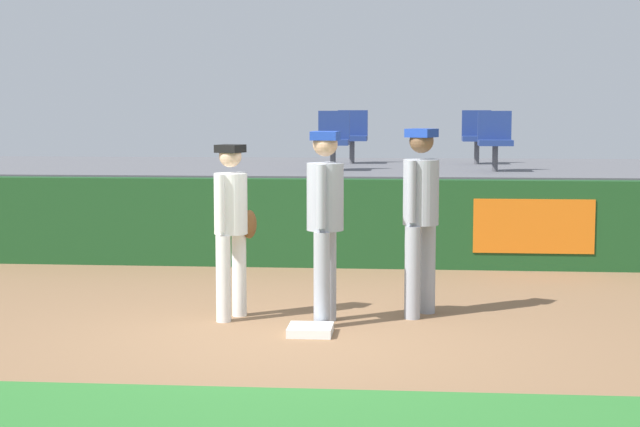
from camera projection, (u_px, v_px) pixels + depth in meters
name	position (u px, v px, depth m)	size (l,w,h in m)	color
ground_plane	(290.00, 338.00, 9.17)	(60.00, 60.00, 0.00)	#846042
first_base	(310.00, 330.00, 9.31)	(0.40, 0.40, 0.08)	white
player_fielder_home	(232.00, 219.00, 9.91)	(0.45, 0.49, 1.70)	white
player_runner_visitor	(325.00, 213.00, 9.65)	(0.38, 0.51, 1.83)	#9EA3AD
player_coach_visitor	(421.00, 208.00, 10.03)	(0.47, 0.47, 1.85)	#9EA3AD
field_wall	(328.00, 223.00, 13.16)	(18.00, 0.26, 1.14)	#19471E
bleacher_platform	(340.00, 203.00, 15.70)	(18.00, 4.80, 1.16)	#59595E
seat_back_right	(477.00, 134.00, 16.07)	(0.46, 0.44, 0.84)	#4C4C51
seat_back_center	(352.00, 134.00, 16.24)	(0.48, 0.44, 0.84)	#4C4C51
seat_front_right	(495.00, 137.00, 14.28)	(0.47, 0.44, 0.84)	#4C4C51
seat_front_center	(333.00, 137.00, 14.47)	(0.44, 0.44, 0.84)	#4C4C51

